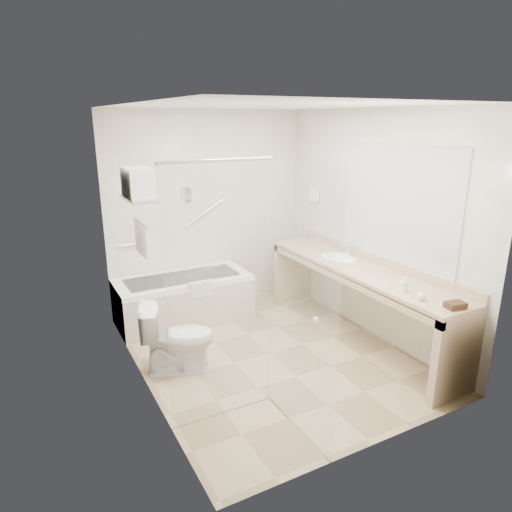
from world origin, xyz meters
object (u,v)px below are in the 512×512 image
vanity_counter (358,285)px  amenity_basket (455,305)px  bathtub (184,299)px  water_bottle_left (327,247)px  toilet (178,338)px

vanity_counter → amenity_basket: (-0.02, -1.25, 0.24)m
bathtub → amenity_basket: (1.50, -2.64, 0.60)m
bathtub → amenity_basket: 3.10m
amenity_basket → water_bottle_left: (-0.03, 1.77, 0.07)m
vanity_counter → water_bottle_left: bearing=95.2°
vanity_counter → bathtub: bearing=137.6°
water_bottle_left → toilet: bearing=-173.1°
vanity_counter → water_bottle_left: water_bottle_left is taller
toilet → water_bottle_left: 2.03m
bathtub → toilet: size_ratio=2.29×
vanity_counter → water_bottle_left: size_ratio=12.39×
bathtub → water_bottle_left: size_ratio=7.34×
bathtub → toilet: toilet is taller
vanity_counter → amenity_basket: size_ratio=16.37×
vanity_counter → toilet: bearing=171.7°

